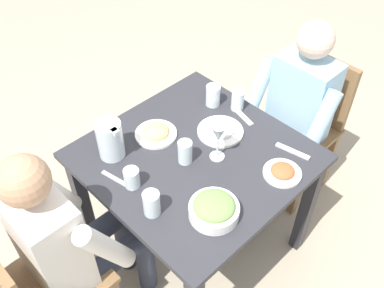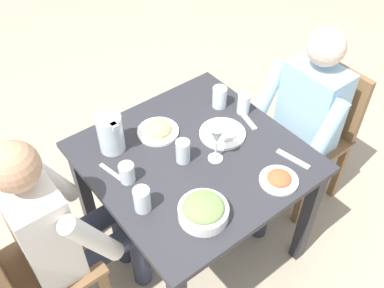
# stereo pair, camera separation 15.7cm
# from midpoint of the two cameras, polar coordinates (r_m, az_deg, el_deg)

# --- Properties ---
(ground_plane) EXTENTS (8.00, 8.00, 0.00)m
(ground_plane) POSITION_cam_midpoint_polar(r_m,az_deg,el_deg) (2.61, -1.40, -13.01)
(ground_plane) COLOR tan
(dining_table) EXTENTS (0.95, 0.95, 0.75)m
(dining_table) POSITION_cam_midpoint_polar(r_m,az_deg,el_deg) (2.11, -1.69, -3.75)
(dining_table) COLOR #2D2D33
(dining_table) RESTS_ON ground_plane
(chair_near) EXTENTS (0.40, 0.40, 0.89)m
(chair_near) POSITION_cam_midpoint_polar(r_m,az_deg,el_deg) (2.64, 13.24, 3.14)
(chair_near) COLOR olive
(chair_near) RESTS_ON ground_plane
(chair_far) EXTENTS (0.40, 0.40, 0.89)m
(chair_far) POSITION_cam_midpoint_polar(r_m,az_deg,el_deg) (2.05, -21.93, -17.02)
(chair_far) COLOR olive
(chair_far) RESTS_ON ground_plane
(diner_near) EXTENTS (0.48, 0.53, 1.19)m
(diner_near) POSITION_cam_midpoint_polar(r_m,az_deg,el_deg) (2.41, 10.96, 3.55)
(diner_near) COLOR #9EC6E0
(diner_near) RESTS_ON ground_plane
(diner_far) EXTENTS (0.48, 0.53, 1.19)m
(diner_far) POSITION_cam_midpoint_polar(r_m,az_deg,el_deg) (1.94, -17.84, -11.67)
(diner_far) COLOR silver
(diner_far) RESTS_ON ground_plane
(water_pitcher) EXTENTS (0.16, 0.12, 0.19)m
(water_pitcher) POSITION_cam_midpoint_polar(r_m,az_deg,el_deg) (2.00, -12.98, 0.53)
(water_pitcher) COLOR silver
(water_pitcher) RESTS_ON dining_table
(salad_bowl) EXTENTS (0.21, 0.21, 0.09)m
(salad_bowl) POSITION_cam_midpoint_polar(r_m,az_deg,el_deg) (1.76, 0.36, -8.62)
(salad_bowl) COLOR white
(salad_bowl) RESTS_ON dining_table
(plate_yoghurt) EXTENTS (0.23, 0.23, 0.05)m
(plate_yoghurt) POSITION_cam_midpoint_polar(r_m,az_deg,el_deg) (2.12, 1.65, 1.79)
(plate_yoghurt) COLOR white
(plate_yoghurt) RESTS_ON dining_table
(plate_rice_curry) EXTENTS (0.17, 0.17, 0.04)m
(plate_rice_curry) POSITION_cam_midpoint_polar(r_m,az_deg,el_deg) (1.95, 9.60, -3.73)
(plate_rice_curry) COLOR white
(plate_rice_curry) RESTS_ON dining_table
(plate_fries) EXTENTS (0.21, 0.21, 0.05)m
(plate_fries) POSITION_cam_midpoint_polar(r_m,az_deg,el_deg) (2.11, -6.91, 1.45)
(plate_fries) COLOR white
(plate_fries) RESTS_ON dining_table
(water_glass_center) EXTENTS (0.07, 0.07, 0.11)m
(water_glass_center) POSITION_cam_midpoint_polar(r_m,az_deg,el_deg) (1.95, -3.22, -1.13)
(water_glass_center) COLOR silver
(water_glass_center) RESTS_ON dining_table
(water_glass_far_left) EXTENTS (0.07, 0.07, 0.11)m
(water_glass_far_left) POSITION_cam_midpoint_polar(r_m,az_deg,el_deg) (1.78, -7.90, -7.87)
(water_glass_far_left) COLOR silver
(water_glass_far_left) RESTS_ON dining_table
(water_glass_near_right) EXTENTS (0.07, 0.07, 0.09)m
(water_glass_near_right) POSITION_cam_midpoint_polar(r_m,az_deg,el_deg) (1.89, -10.31, -4.52)
(water_glass_near_right) COLOR silver
(water_glass_near_right) RESTS_ON dining_table
(water_glass_by_pitcher) EXTENTS (0.07, 0.07, 0.11)m
(water_glass_by_pitcher) POSITION_cam_midpoint_polar(r_m,az_deg,el_deg) (2.24, 4.03, 5.69)
(water_glass_by_pitcher) COLOR silver
(water_glass_by_pitcher) RESTS_ON dining_table
(water_glass_near_left) EXTENTS (0.08, 0.08, 0.11)m
(water_glass_near_left) POSITION_cam_midpoint_polar(r_m,az_deg,el_deg) (2.26, 0.79, 6.35)
(water_glass_near_left) COLOR silver
(water_glass_near_left) RESTS_ON dining_table
(wine_glass) EXTENTS (0.08, 0.08, 0.20)m
(wine_glass) POSITION_cam_midpoint_polar(r_m,az_deg,el_deg) (1.91, 1.15, 1.14)
(wine_glass) COLOR silver
(wine_glass) RESTS_ON dining_table
(fork_near) EXTENTS (0.17, 0.07, 0.01)m
(fork_near) POSITION_cam_midpoint_polar(r_m,az_deg,el_deg) (2.22, 4.59, 3.72)
(fork_near) COLOR silver
(fork_near) RESTS_ON dining_table
(knife_near) EXTENTS (0.18, 0.05, 0.01)m
(knife_near) POSITION_cam_midpoint_polar(r_m,az_deg,el_deg) (1.95, -12.00, -4.83)
(knife_near) COLOR silver
(knife_near) RESTS_ON dining_table
(fork_far) EXTENTS (0.17, 0.06, 0.01)m
(fork_far) POSITION_cam_midpoint_polar(r_m,az_deg,el_deg) (2.07, 11.03, -1.02)
(fork_far) COLOR silver
(fork_far) RESTS_ON dining_table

